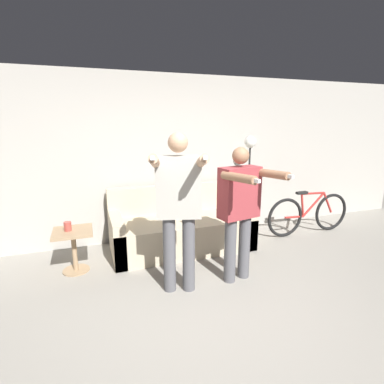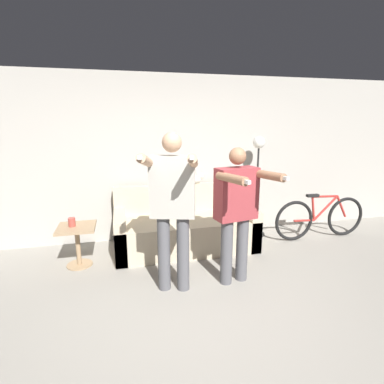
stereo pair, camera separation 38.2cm
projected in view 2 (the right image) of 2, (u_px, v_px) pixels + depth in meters
name	position (u px, v px, depth m)	size (l,w,h in m)	color
ground_plane	(212.00, 328.00, 2.80)	(16.00, 16.00, 0.00)	gray
wall_back	(168.00, 159.00, 4.80)	(10.00, 0.05, 2.60)	#B7B2A8
couch	(185.00, 229.00, 4.55)	(2.07, 0.93, 0.91)	beige
person_left	(173.00, 202.00, 3.21)	(0.66, 0.77, 1.77)	#56565B
person_right	(237.00, 207.00, 3.40)	(0.63, 0.75, 1.61)	#56565B
cat	(192.00, 179.00, 4.77)	(0.48, 0.15, 0.18)	silver
floor_lamp	(258.00, 168.00, 4.86)	(0.34, 0.34, 1.66)	black
side_table	(77.00, 237.00, 3.93)	(0.48, 0.48, 0.55)	#A38460
cup	(72.00, 222.00, 3.89)	(0.09, 0.09, 0.11)	#B7473D
bicycle	(320.00, 218.00, 4.89)	(1.62, 0.07, 0.75)	black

